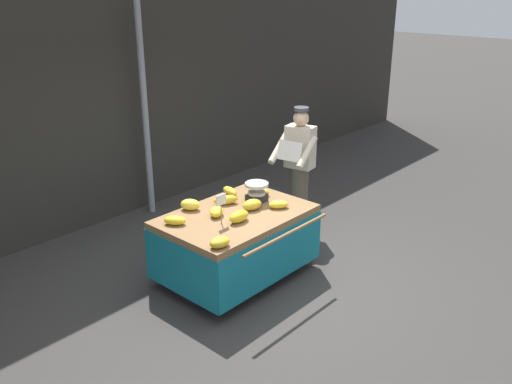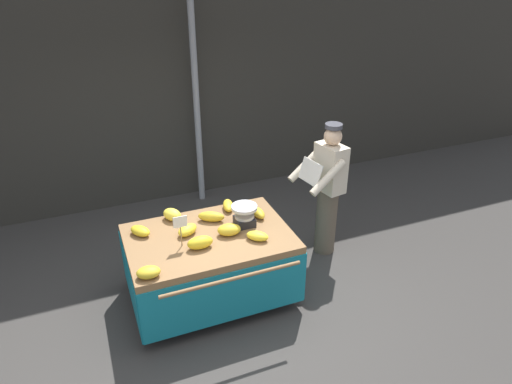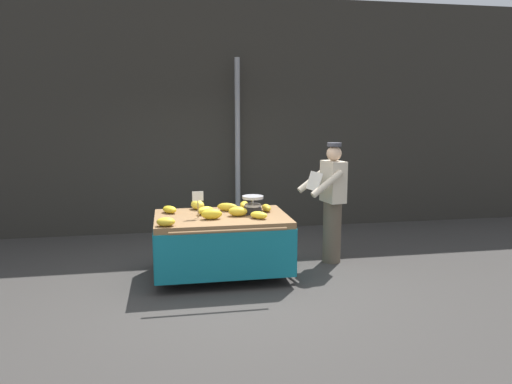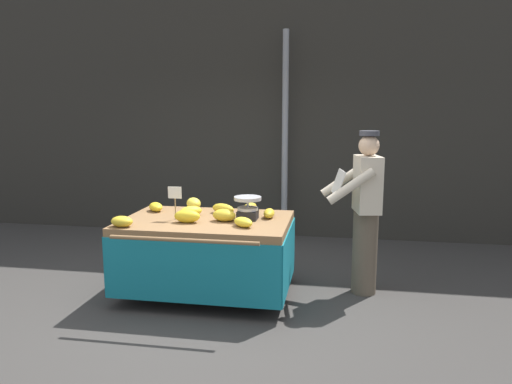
% 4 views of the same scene
% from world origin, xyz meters
% --- Properties ---
extents(ground_plane, '(60.00, 60.00, 0.00)m').
position_xyz_m(ground_plane, '(0.00, 0.00, 0.00)').
color(ground_plane, '#383533').
extents(back_wall, '(16.00, 0.24, 4.11)m').
position_xyz_m(back_wall, '(0.00, 3.11, 2.05)').
color(back_wall, '#2D2B26').
rests_on(back_wall, ground).
extents(street_pole, '(0.09, 0.09, 3.05)m').
position_xyz_m(street_pole, '(0.50, 2.76, 1.53)').
color(street_pole, gray).
rests_on(street_pole, ground).
extents(banana_cart, '(1.72, 1.35, 0.82)m').
position_xyz_m(banana_cart, '(-0.05, 0.45, 0.60)').
color(banana_cart, olive).
rests_on(banana_cart, ground).
extents(weighing_scale, '(0.28, 0.28, 0.24)m').
position_xyz_m(weighing_scale, '(0.38, 0.51, 0.94)').
color(weighing_scale, black).
rests_on(weighing_scale, banana_cart).
extents(price_sign, '(0.14, 0.01, 0.34)m').
position_xyz_m(price_sign, '(-0.35, 0.37, 1.06)').
color(price_sign, '#997A51').
rests_on(price_sign, banana_cart).
extents(banana_bunch_0, '(0.31, 0.25, 0.11)m').
position_xyz_m(banana_bunch_0, '(0.07, 0.72, 0.87)').
color(banana_bunch_0, gold).
rests_on(banana_bunch_0, banana_cart).
extents(banana_bunch_1, '(0.24, 0.18, 0.10)m').
position_xyz_m(banana_bunch_1, '(-0.75, -0.01, 0.87)').
color(banana_bunch_1, gold).
rests_on(banana_bunch_1, banana_cart).
extents(banana_bunch_2, '(0.26, 0.14, 0.13)m').
position_xyz_m(banana_bunch_2, '(-0.19, 0.26, 0.88)').
color(banana_bunch_2, gold).
rests_on(banana_bunch_2, banana_cart).
extents(banana_bunch_3, '(0.12, 0.25, 0.09)m').
position_xyz_m(banana_bunch_3, '(0.58, 0.62, 0.86)').
color(banana_bunch_3, gold).
rests_on(banana_bunch_3, banana_cart).
extents(banana_bunch_4, '(0.25, 0.28, 0.10)m').
position_xyz_m(banana_bunch_4, '(-0.70, 0.73, 0.87)').
color(banana_bunch_4, gold).
rests_on(banana_bunch_4, banana_cart).
extents(banana_bunch_5, '(0.25, 0.27, 0.13)m').
position_xyz_m(banana_bunch_5, '(-0.32, 0.91, 0.88)').
color(banana_bunch_5, yellow).
rests_on(banana_bunch_5, banana_cart).
extents(banana_bunch_6, '(0.26, 0.25, 0.09)m').
position_xyz_m(banana_bunch_6, '(0.39, 0.19, 0.86)').
color(banana_bunch_6, yellow).
rests_on(banana_bunch_6, banana_cart).
extents(banana_bunch_7, '(0.18, 0.28, 0.09)m').
position_xyz_m(banana_bunch_7, '(0.32, 0.91, 0.86)').
color(banana_bunch_7, gold).
rests_on(banana_bunch_7, banana_cart).
extents(banana_bunch_8, '(0.28, 0.25, 0.11)m').
position_xyz_m(banana_bunch_8, '(-0.24, 0.56, 0.87)').
color(banana_bunch_8, yellow).
rests_on(banana_bunch_8, banana_cart).
extents(banana_bunch_9, '(0.27, 0.21, 0.12)m').
position_xyz_m(banana_bunch_9, '(0.16, 0.39, 0.88)').
color(banana_bunch_9, gold).
rests_on(banana_bunch_9, banana_cart).
extents(vendor_person, '(0.64, 0.59, 1.71)m').
position_xyz_m(vendor_person, '(1.56, 0.79, 0.87)').
color(vendor_person, brown).
rests_on(vendor_person, ground).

